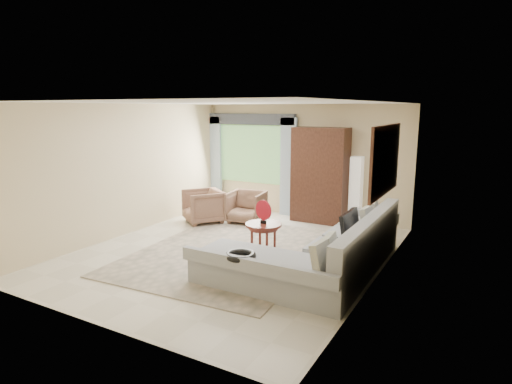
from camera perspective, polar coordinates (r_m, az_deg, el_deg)
The scene contains 17 objects.
ground at distance 7.68m, azimuth -2.93°, elevation -7.97°, with size 6.00×6.00×0.00m, color silver.
area_rug at distance 7.67m, azimuth -3.34°, elevation -7.94°, with size 3.00×4.00×0.02m, color #BBA794.
sectional_sofa at distance 6.70m, azimuth 9.37°, elevation -8.47°, with size 2.30×3.46×0.90m.
tv_screen at distance 6.75m, azimuth 12.47°, elevation -4.54°, with size 0.06×0.74×0.48m, color black.
garden_hose at distance 5.87m, azimuth -2.07°, elevation -8.47°, with size 0.43×0.43×0.09m, color black.
coffee_table at distance 7.26m, azimuth 0.99°, elevation -6.43°, with size 0.61×0.61×0.61m.
red_disc at distance 7.12m, azimuth 1.00°, elevation -2.43°, with size 0.34×0.34×0.03m, color #A5101E.
armchair_left at distance 9.56m, azimuth -7.06°, elevation -1.90°, with size 0.79×0.81×0.74m, color #91654F.
armchair_right at distance 9.49m, azimuth -1.30°, elevation -2.02°, with size 0.76×0.78×0.71m, color #805F46.
potted_plant at distance 11.00m, azimuth -5.21°, elevation -0.84°, with size 0.43×0.37×0.48m, color #999999.
armoire at distance 9.57m, azimuth 8.54°, elevation 2.23°, with size 1.20×0.55×2.10m, color black.
floor_lamp at distance 9.43m, azimuth 13.16°, elevation 0.07°, with size 0.24×0.24×1.50m, color silver.
window at distance 10.56m, azimuth -0.62°, elevation 5.10°, with size 1.80×0.04×1.40m, color #669E59.
curtain_left at distance 11.07m, azimuth -5.57°, elevation 4.03°, with size 0.40×0.08×2.30m, color #9EB7CC.
curtain_right at distance 10.03m, azimuth 4.34°, elevation 3.30°, with size 0.40×0.08×2.30m, color #9EB7CC.
valance at distance 10.44m, azimuth -0.82°, elevation 9.70°, with size 2.40×0.12×0.26m, color #1E232D.
wall_mirror at distance 6.68m, azimuth 16.83°, elevation 4.09°, with size 0.05×1.70×1.05m.
Camera 1 is at (3.89, -6.13, 2.52)m, focal length 30.00 mm.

